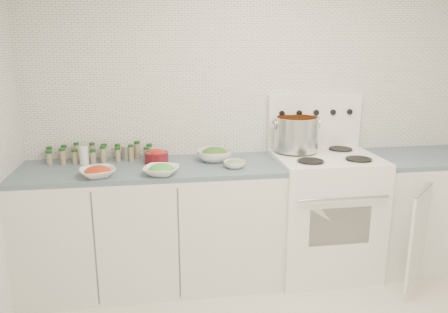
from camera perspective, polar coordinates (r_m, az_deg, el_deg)
room_walls at (r=2.00m, az=13.81°, el=8.78°), size 3.54×3.04×2.52m
counter_left at (r=3.29m, az=-9.28°, el=-8.86°), size 1.85×0.62×0.90m
stove at (r=3.50m, az=12.75°, el=-6.80°), size 0.76×0.70×1.36m
counter_right at (r=3.88m, az=24.17°, el=-6.34°), size 0.89×0.90×0.90m
stock_pot at (r=3.40m, az=9.41°, el=3.12°), size 0.36×0.34×0.26m
bowl_tomato at (r=2.97m, az=-16.19°, el=-1.95°), size 0.28×0.28×0.08m
bowl_snowpea at (r=2.93m, az=-8.18°, el=-1.76°), size 0.29×0.29×0.08m
bowl_broccoli at (r=3.24m, az=-1.25°, el=0.28°), size 0.33×0.33×0.11m
bowl_zucchini at (r=3.06m, az=1.40°, el=-0.95°), size 0.16×0.16×0.06m
bowl_pepper at (r=3.21m, az=-8.80°, el=0.01°), size 0.17×0.17×0.11m
salt_canister at (r=3.30m, az=-17.82°, el=0.10°), size 0.07×0.07×0.13m
tin_can at (r=3.36m, az=-12.57°, el=0.49°), size 0.10×0.10×0.10m
spice_cluster at (r=3.36m, az=-16.01°, el=0.41°), size 0.77×0.16×0.14m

